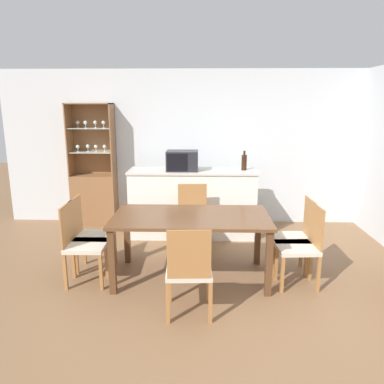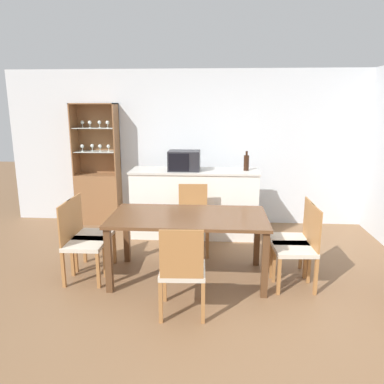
{
  "view_description": "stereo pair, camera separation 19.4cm",
  "coord_description": "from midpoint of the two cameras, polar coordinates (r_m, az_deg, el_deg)",
  "views": [
    {
      "loc": [
        -0.07,
        -3.65,
        2.01
      ],
      "look_at": [
        -0.2,
        1.17,
        0.86
      ],
      "focal_mm": 35.0,
      "sensor_mm": 36.0,
      "label": 1
    },
    {
      "loc": [
        0.12,
        -3.64,
        2.01
      ],
      "look_at": [
        -0.2,
        1.17,
        0.86
      ],
      "focal_mm": 35.0,
      "sensor_mm": 36.0,
      "label": 2
    }
  ],
  "objects": [
    {
      "name": "ground_plane",
      "position": [
        4.16,
        3.16,
        -15.52
      ],
      "size": [
        18.0,
        18.0,
        0.0
      ],
      "primitive_type": "plane",
      "color": "brown"
    },
    {
      "name": "wall_back",
      "position": [
        6.32,
        3.63,
        6.68
      ],
      "size": [
        6.8,
        0.06,
        2.55
      ],
      "color": "silver",
      "rests_on": "ground_plane"
    },
    {
      "name": "kitchen_counter",
      "position": [
        5.76,
        1.36,
        -1.67
      ],
      "size": [
        1.93,
        0.6,
        1.03
      ],
      "color": "white",
      "rests_on": "ground_plane"
    },
    {
      "name": "display_cabinet",
      "position": [
        6.52,
        -13.22,
        0.48
      ],
      "size": [
        0.73,
        0.35,
        2.01
      ],
      "color": "brown",
      "rests_on": "ground_plane"
    },
    {
      "name": "dining_table",
      "position": [
        4.3,
        0.77,
        -4.76
      ],
      "size": [
        1.78,
        0.94,
        0.76
      ],
      "color": "brown",
      "rests_on": "ground_plane"
    },
    {
      "name": "dining_chair_side_right_far",
      "position": [
        4.61,
        16.4,
        -6.8
      ],
      "size": [
        0.44,
        0.44,
        0.92
      ],
      "rotation": [
        0.0,
        0.0,
        1.59
      ],
      "color": "beige",
      "rests_on": "ground_plane"
    },
    {
      "name": "dining_chair_side_left_far",
      "position": [
        4.72,
        -14.28,
        -6.18
      ],
      "size": [
        0.44,
        0.44,
        0.92
      ],
      "rotation": [
        0.0,
        0.0,
        -1.59
      ],
      "color": "beige",
      "rests_on": "ground_plane"
    },
    {
      "name": "dining_chair_head_far",
      "position": [
        5.13,
        1.22,
        -4.18
      ],
      "size": [
        0.46,
        0.46,
        0.92
      ],
      "rotation": [
        0.0,
        0.0,
        3.19
      ],
      "color": "beige",
      "rests_on": "ground_plane"
    },
    {
      "name": "dining_chair_side_right_near",
      "position": [
        4.35,
        17.18,
        -8.06
      ],
      "size": [
        0.46,
        0.46,
        0.92
      ],
      "rotation": [
        0.0,
        0.0,
        1.63
      ],
      "color": "beige",
      "rests_on": "ground_plane"
    },
    {
      "name": "dining_chair_head_near",
      "position": [
        3.63,
        0.09,
        -11.86
      ],
      "size": [
        0.45,
        0.45,
        0.92
      ],
      "rotation": [
        0.0,
        0.0,
        0.04
      ],
      "color": "beige",
      "rests_on": "ground_plane"
    },
    {
      "name": "dining_chair_side_left_near",
      "position": [
        4.47,
        -15.39,
        -7.37
      ],
      "size": [
        0.44,
        0.44,
        0.92
      ],
      "rotation": [
        0.0,
        0.0,
        -1.56
      ],
      "color": "beige",
      "rests_on": "ground_plane"
    },
    {
      "name": "microwave",
      "position": [
        5.59,
        -0.21,
        4.8
      ],
      "size": [
        0.47,
        0.35,
        0.29
      ],
      "color": "#232328",
      "rests_on": "kitchen_counter"
    },
    {
      "name": "wine_bottle",
      "position": [
        5.67,
        9.26,
        4.47
      ],
      "size": [
        0.08,
        0.08,
        0.29
      ],
      "color": "black",
      "rests_on": "kitchen_counter"
    }
  ]
}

